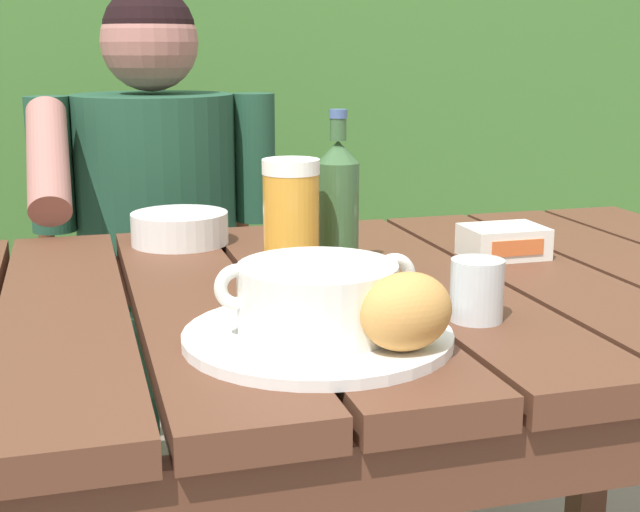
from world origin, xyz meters
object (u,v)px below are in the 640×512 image
butter_tub (503,242)px  beer_glass (291,223)px  soup_bowl (318,296)px  water_glass_small (477,290)px  person_eating (158,235)px  serving_plate (318,336)px  beer_bottle (338,205)px  bread_roll (406,311)px  diner_bowl (180,228)px  chair_near_diner (155,317)px  table_knife (429,308)px

butter_tub → beer_glass: bearing=-168.1°
soup_bowl → water_glass_small: size_ratio=3.07×
person_eating → water_glass_small: bearing=-71.6°
serving_plate → soup_bowl: 0.04m
beer_bottle → butter_tub: bearing=4.3°
butter_tub → bread_roll: bearing=-128.6°
serving_plate → diner_bowl: diner_bowl is taller
bread_roll → beer_bottle: 0.37m
person_eating → bread_roll: size_ratio=9.94×
beer_glass → person_eating: bearing=100.0°
chair_near_diner → diner_bowl: (-0.00, -0.54, 0.31)m
chair_near_diner → butter_tub: chair_near_diner is taller
serving_plate → diner_bowl: 0.54m
person_eating → bread_roll: bearing=-80.8°
person_eating → bread_roll: (0.15, -0.95, 0.11)m
chair_near_diner → table_knife: chair_near_diner is taller
bread_roll → chair_near_diner: bearing=97.5°
soup_bowl → diner_bowl: 0.54m
beer_bottle → diner_bowl: bearing=127.8°
bread_roll → beer_bottle: size_ratio=0.52×
beer_bottle → water_glass_small: (0.09, -0.26, -0.06)m
beer_glass → water_glass_small: (0.17, -0.21, -0.05)m
table_knife → diner_bowl: size_ratio=0.91×
water_glass_small → bread_roll: bearing=-140.7°
water_glass_small → diner_bowl: water_glass_small is taller
table_knife → chair_near_diner: bearing=103.5°
beer_bottle → serving_plate: bearing=-111.0°
chair_near_diner → serving_plate: (0.08, -1.07, 0.29)m
chair_near_diner → serving_plate: bearing=-85.6°
beer_glass → chair_near_diner: bearing=97.5°
beer_bottle → table_knife: beer_bottle is taller
bread_roll → table_knife: size_ratio=0.84×
bread_roll → table_knife: bread_roll is taller
beer_bottle → butter_tub: (0.27, 0.02, -0.07)m
beer_glass → bread_roll: bearing=-82.6°
chair_near_diner → bread_roll: bearing=-82.5°
diner_bowl → table_knife: bearing=-62.2°
serving_plate → beer_glass: size_ratio=1.73×
beer_bottle → butter_tub: beer_bottle is taller
chair_near_diner → bread_roll: size_ratio=7.96×
water_glass_small → butter_tub: water_glass_small is taller
person_eating → water_glass_small: person_eating is taller
soup_bowl → water_glass_small: bearing=7.0°
chair_near_diner → soup_bowl: chair_near_diner is taller
serving_plate → butter_tub: (0.38, 0.30, 0.02)m
person_eating → diner_bowl: person_eating is taller
butter_tub → water_glass_small: bearing=-122.6°
bread_roll → beer_glass: beer_glass is taller
diner_bowl → person_eating: bearing=90.5°
beer_bottle → water_glass_small: 0.28m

